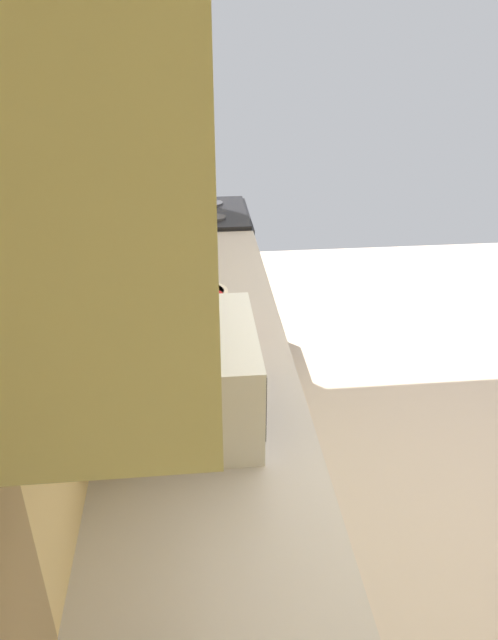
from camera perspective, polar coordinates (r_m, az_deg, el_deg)
wall_back at (r=1.92m, az=-16.38°, el=8.86°), size 4.19×0.12×2.81m
counter_run at (r=2.08m, az=-3.90°, el=-19.71°), size 3.29×0.64×0.92m
upper_cabinets at (r=1.41m, az=-12.47°, el=24.43°), size 1.82×0.32×0.75m
oven_range at (r=3.68m, az=-4.91°, el=3.53°), size 0.62×0.65×1.10m
microwave at (r=1.70m, az=-5.19°, el=-5.38°), size 0.47×0.36×0.29m
bowl at (r=2.44m, az=-4.17°, el=2.40°), size 0.18×0.18×0.05m
kettle at (r=2.15m, az=-3.96°, el=0.47°), size 0.15×0.11×0.19m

